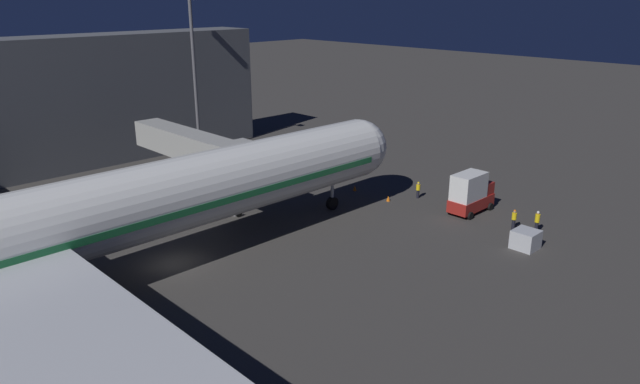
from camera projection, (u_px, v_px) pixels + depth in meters
The scene contains 10 objects.
ground_plane at pixel (175, 264), 43.41m from camera, with size 320.00×320.00×0.00m, color #383533.
jet_bridge at pixel (202, 149), 54.44m from camera, with size 17.79×3.40×6.80m.
apron_floodlight_mast at pixel (194, 65), 69.60m from camera, with size 2.90×0.50×18.99m.
catering_truck at pixel (471, 193), 53.03m from camera, with size 2.36×4.85×3.79m.
baggage_container_near_belt at pixel (526, 239), 45.83m from camera, with size 1.84×1.88×1.49m, color #B7BABF.
ground_crew_by_belt_loader at pixel (537, 221), 48.72m from camera, with size 0.40×0.40×1.93m.
ground_crew_under_port_wing at pixel (418, 189), 57.06m from camera, with size 0.40×0.40×1.67m.
ground_crew_walking_aft at pixel (514, 219), 49.39m from camera, with size 0.40×0.40×1.80m.
traffic_cone_nose_port at pixel (388, 198), 56.41m from camera, with size 0.36×0.36×0.55m, color orange.
traffic_cone_nose_starboard at pixel (355, 188), 59.40m from camera, with size 0.36×0.36×0.55m, color orange.
Camera 1 is at (-35.72, 19.73, 19.06)m, focal length 32.78 mm.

